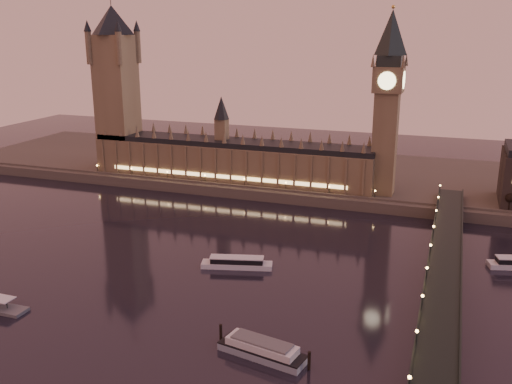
{
  "coord_description": "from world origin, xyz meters",
  "views": [
    {
      "loc": [
        91.08,
        -202.7,
        98.72
      ],
      "look_at": [
        7.02,
        35.0,
        25.58
      ],
      "focal_mm": 40.0,
      "sensor_mm": 36.0,
      "label": 1
    }
  ],
  "objects": [
    {
      "name": "ground",
      "position": [
        0.0,
        0.0,
        0.0
      ],
      "size": [
        700.0,
        700.0,
        0.0
      ],
      "primitive_type": "plane",
      "color": "black",
      "rests_on": "ground"
    },
    {
      "name": "westminster_bridge",
      "position": [
        91.61,
        0.0,
        5.52
      ],
      "size": [
        13.2,
        260.0,
        15.3
      ],
      "color": "black",
      "rests_on": "ground"
    },
    {
      "name": "big_ben",
      "position": [
        53.99,
        120.99,
        63.95
      ],
      "size": [
        17.68,
        17.68,
        104.0
      ],
      "color": "brown",
      "rests_on": "ground"
    },
    {
      "name": "palace_of_westminster",
      "position": [
        -40.12,
        120.99,
        21.71
      ],
      "size": [
        180.0,
        26.62,
        52.0
      ],
      "color": "brown",
      "rests_on": "ground"
    },
    {
      "name": "victoria_tower",
      "position": [
        -120.0,
        121.0,
        65.79
      ],
      "size": [
        31.68,
        31.68,
        118.0
      ],
      "color": "brown",
      "rests_on": "ground"
    },
    {
      "name": "far_embankment",
      "position": [
        30.0,
        165.0,
        3.0
      ],
      "size": [
        560.0,
        130.0,
        6.0
      ],
      "primitive_type": "cube",
      "color": "#423D35",
      "rests_on": "ground"
    },
    {
      "name": "moored_barge",
      "position": [
        40.75,
        -54.77,
        2.53
      ],
      "size": [
        32.12,
        13.22,
        6.0
      ],
      "rotation": [
        0.0,
        0.0,
        -0.19
      ],
      "color": "#7F8FA2",
      "rests_on": "ground"
    },
    {
      "name": "bare_tree_0",
      "position": [
        119.35,
        109.0,
        13.74
      ],
      "size": [
        5.12,
        5.12,
        10.41
      ],
      "color": "black",
      "rests_on": "ground"
    },
    {
      "name": "cruise_boat_a",
      "position": [
        8.49,
        6.37,
        2.12
      ],
      "size": [
        30.75,
        13.96,
        4.81
      ],
      "rotation": [
        0.0,
        0.0,
        0.26
      ],
      "color": "silver",
      "rests_on": "ground"
    }
  ]
}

